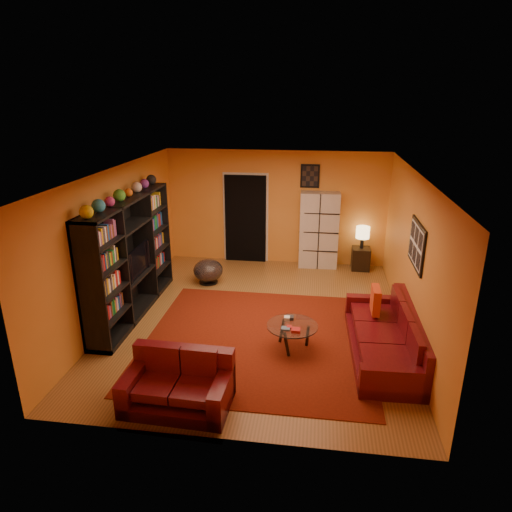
# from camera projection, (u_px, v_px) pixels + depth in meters

# --- Properties ---
(floor) EXTENTS (6.00, 6.00, 0.00)m
(floor) POSITION_uv_depth(u_px,v_px,m) (258.00, 319.00, 8.08)
(floor) COLOR brown
(floor) RESTS_ON ground
(ceiling) EXTENTS (6.00, 6.00, 0.00)m
(ceiling) POSITION_uv_depth(u_px,v_px,m) (258.00, 172.00, 7.21)
(ceiling) COLOR white
(ceiling) RESTS_ON wall_back
(wall_back) EXTENTS (6.00, 0.00, 6.00)m
(wall_back) POSITION_uv_depth(u_px,v_px,m) (276.00, 208.00, 10.44)
(wall_back) COLOR orange
(wall_back) RESTS_ON floor
(wall_front) EXTENTS (6.00, 0.00, 6.00)m
(wall_front) POSITION_uv_depth(u_px,v_px,m) (220.00, 340.00, 4.85)
(wall_front) COLOR orange
(wall_front) RESTS_ON floor
(wall_left) EXTENTS (0.00, 6.00, 6.00)m
(wall_left) POSITION_uv_depth(u_px,v_px,m) (117.00, 243.00, 7.97)
(wall_left) COLOR orange
(wall_left) RESTS_ON floor
(wall_right) EXTENTS (0.00, 6.00, 6.00)m
(wall_right) POSITION_uv_depth(u_px,v_px,m) (412.00, 257.00, 7.32)
(wall_right) COLOR orange
(wall_right) RESTS_ON floor
(rug) EXTENTS (3.60, 3.60, 0.01)m
(rug) POSITION_uv_depth(u_px,v_px,m) (258.00, 339.00, 7.41)
(rug) COLOR #541409
(rug) RESTS_ON floor
(doorway) EXTENTS (0.95, 0.10, 2.04)m
(doorway) POSITION_uv_depth(u_px,v_px,m) (246.00, 219.00, 10.59)
(doorway) COLOR black
(doorway) RESTS_ON floor
(wall_art_right) EXTENTS (0.03, 1.00, 0.70)m
(wall_art_right) POSITION_uv_depth(u_px,v_px,m) (417.00, 245.00, 6.94)
(wall_art_right) COLOR black
(wall_art_right) RESTS_ON wall_right
(wall_art_back) EXTENTS (0.42, 0.03, 0.52)m
(wall_art_back) POSITION_uv_depth(u_px,v_px,m) (310.00, 176.00, 10.07)
(wall_art_back) COLOR black
(wall_art_back) RESTS_ON wall_back
(entertainment_unit) EXTENTS (0.45, 3.00, 2.10)m
(entertainment_unit) POSITION_uv_depth(u_px,v_px,m) (130.00, 257.00, 8.03)
(entertainment_unit) COLOR black
(entertainment_unit) RESTS_ON floor
(tv) EXTENTS (0.91, 0.12, 0.52)m
(tv) POSITION_uv_depth(u_px,v_px,m) (134.00, 261.00, 8.06)
(tv) COLOR black
(tv) RESTS_ON entertainment_unit
(sofa) EXTENTS (1.05, 2.41, 0.85)m
(sofa) POSITION_uv_depth(u_px,v_px,m) (390.00, 338.00, 6.91)
(sofa) COLOR #4D0A10
(sofa) RESTS_ON rug
(loveseat) EXTENTS (1.36, 0.85, 0.85)m
(loveseat) POSITION_uv_depth(u_px,v_px,m) (179.00, 383.00, 5.82)
(loveseat) COLOR #4D0A10
(loveseat) RESTS_ON rug
(throw_pillow) EXTENTS (0.12, 0.42, 0.42)m
(throw_pillow) POSITION_uv_depth(u_px,v_px,m) (376.00, 300.00, 7.35)
(throw_pillow) COLOR red
(throw_pillow) RESTS_ON sofa
(coffee_table) EXTENTS (0.79, 0.79, 0.40)m
(coffee_table) POSITION_uv_depth(u_px,v_px,m) (292.00, 328.00, 7.04)
(coffee_table) COLOR silver
(coffee_table) RESTS_ON floor
(storage_cabinet) EXTENTS (0.88, 0.41, 1.73)m
(storage_cabinet) POSITION_uv_depth(u_px,v_px,m) (319.00, 230.00, 10.27)
(storage_cabinet) COLOR beige
(storage_cabinet) RESTS_ON floor
(bowl_chair) EXTENTS (0.62, 0.62, 0.51)m
(bowl_chair) POSITION_uv_depth(u_px,v_px,m) (208.00, 271.00, 9.54)
(bowl_chair) COLOR black
(bowl_chair) RESTS_ON floor
(side_table) EXTENTS (0.40, 0.40, 0.50)m
(side_table) POSITION_uv_depth(u_px,v_px,m) (361.00, 259.00, 10.30)
(side_table) COLOR black
(side_table) RESTS_ON floor
(table_lamp) EXTENTS (0.30, 0.30, 0.50)m
(table_lamp) POSITION_uv_depth(u_px,v_px,m) (363.00, 233.00, 10.10)
(table_lamp) COLOR black
(table_lamp) RESTS_ON side_table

